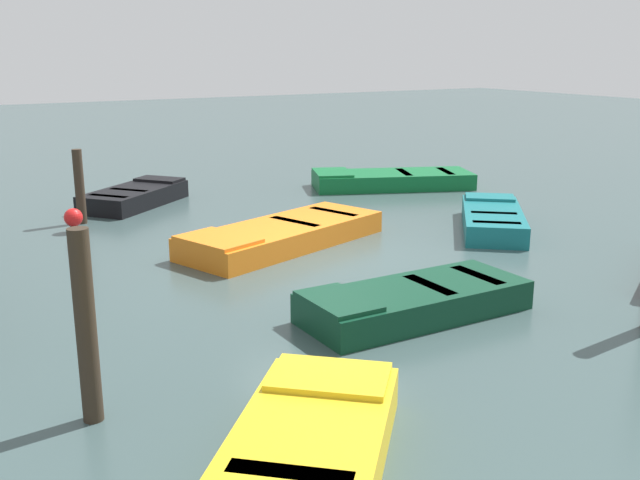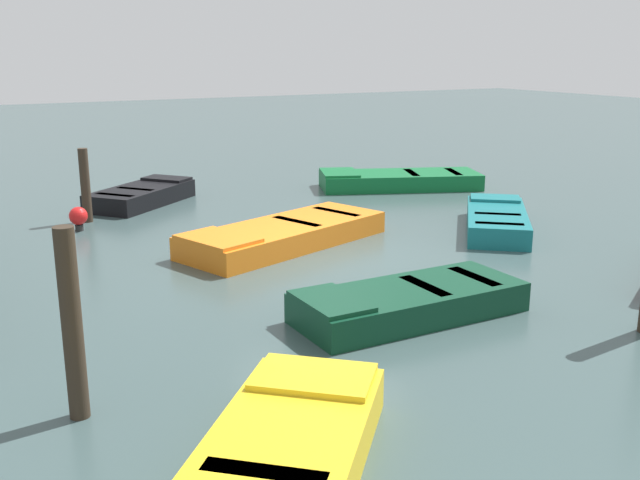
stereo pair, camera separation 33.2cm
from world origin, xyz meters
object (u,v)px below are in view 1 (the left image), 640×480
rowboat_orange (282,234)px  marker_buoy (73,218)px  rowboat_dark_green (414,301)px  rowboat_yellow (299,472)px  rowboat_green (391,179)px  rowboat_teal (493,219)px  mooring_piling_far_right (86,327)px  mooring_piling_mid_left (80,187)px  rowboat_black (135,196)px

rowboat_orange → marker_buoy: 4.24m
rowboat_dark_green → rowboat_yellow: size_ratio=0.91×
rowboat_green → rowboat_teal: (-4.68, 0.89, 0.00)m
rowboat_teal → mooring_piling_far_right: size_ratio=1.56×
rowboat_yellow → mooring_piling_mid_left: (10.54, -0.67, 0.55)m
rowboat_dark_green → mooring_piling_far_right: mooring_piling_far_right is taller
rowboat_green → mooring_piling_far_right: size_ratio=2.23×
mooring_piling_mid_left → marker_buoy: size_ratio=3.18×
rowboat_green → rowboat_yellow: same height
mooring_piling_mid_left → rowboat_orange: bearing=-143.0°
mooring_piling_far_right → mooring_piling_mid_left: bearing=-12.0°
rowboat_dark_green → rowboat_black: (8.94, 1.15, 0.00)m
mooring_piling_mid_left → rowboat_dark_green: bearing=-161.3°
mooring_piling_far_right → marker_buoy: 7.91m
rowboat_green → rowboat_black: same height
rowboat_green → rowboat_black: bearing=11.3°
rowboat_orange → rowboat_black: same height
rowboat_orange → mooring_piling_far_right: 6.66m
rowboat_dark_green → rowboat_yellow: 4.33m
rowboat_yellow → marker_buoy: 9.84m
rowboat_green → mooring_piling_mid_left: 7.82m
marker_buoy → rowboat_green: bearing=-84.8°
mooring_piling_far_right → marker_buoy: (7.74, -1.49, -0.67)m
mooring_piling_mid_left → marker_buoy: 0.91m
rowboat_green → mooring_piling_far_right: bearing=63.3°
rowboat_black → rowboat_teal: 8.01m
rowboat_green → mooring_piling_far_right: mooring_piling_far_right is taller
mooring_piling_far_right → rowboat_teal: bearing=-66.5°
rowboat_green → rowboat_orange: 6.25m
rowboat_dark_green → rowboat_teal: 5.29m
rowboat_orange → rowboat_green: bearing=-162.9°
rowboat_green → mooring_piling_mid_left: size_ratio=2.80×
rowboat_teal → mooring_piling_mid_left: size_ratio=1.96×
rowboat_teal → mooring_piling_far_right: bearing=153.1°
rowboat_teal → marker_buoy: size_ratio=6.25×
rowboat_black → rowboat_yellow: (-11.76, 2.14, -0.00)m
rowboat_yellow → rowboat_green: bearing=2.9°
marker_buoy → rowboat_yellow: bearing=177.9°
rowboat_yellow → rowboat_orange: bearing=15.2°
rowboat_orange → rowboat_dark_green: same height
rowboat_green → rowboat_yellow: (-10.57, 8.48, 0.00)m
mooring_piling_far_right → rowboat_yellow: bearing=-151.7°
rowboat_dark_green → marker_buoy: (7.02, 2.93, 0.07)m
rowboat_teal → rowboat_dark_green: bearing=165.2°
rowboat_dark_green → rowboat_teal: same height
mooring_piling_mid_left → marker_buoy: mooring_piling_mid_left is taller
mooring_piling_far_right → mooring_piling_mid_left: size_ratio=1.26×
rowboat_orange → rowboat_teal: same height
rowboat_green → rowboat_dark_green: bearing=78.1°
rowboat_dark_green → rowboat_green: bearing=-124.1°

